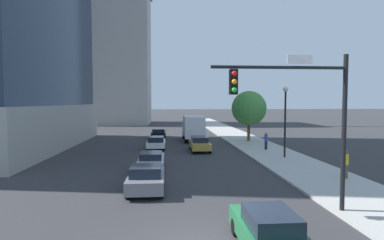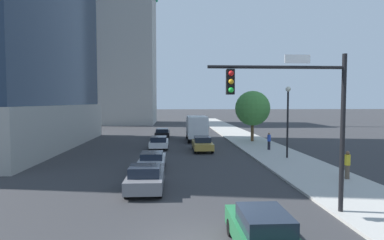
{
  "view_description": "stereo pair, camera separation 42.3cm",
  "coord_description": "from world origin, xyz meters",
  "px_view_note": "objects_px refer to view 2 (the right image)",
  "views": [
    {
      "loc": [
        -1.23,
        -10.43,
        4.92
      ],
      "look_at": [
        0.3,
        9.01,
        3.8
      ],
      "focal_mm": 29.59,
      "sensor_mm": 36.0,
      "label": 1
    },
    {
      "loc": [
        -0.81,
        -10.46,
        4.92
      ],
      "look_at": [
        0.3,
        9.01,
        3.8
      ],
      "focal_mm": 29.59,
      "sensor_mm": 36.0,
      "label": 2
    }
  ],
  "objects_px": {
    "construction_building": "(122,45)",
    "car_black": "(162,133)",
    "box_truck": "(197,127)",
    "pedestrian_yellow_shirt": "(347,165)",
    "traffic_light_pole": "(298,104)",
    "car_gray": "(145,178)",
    "street_tree": "(253,108)",
    "car_white": "(159,142)",
    "car_green": "(263,234)",
    "car_gold": "(202,144)",
    "car_silver": "(152,160)",
    "pedestrian_blue_shirt": "(269,141)",
    "street_lamp": "(288,111)"
  },
  "relations": [
    {
      "from": "car_gold",
      "to": "box_truck",
      "type": "relative_size",
      "value": 0.64
    },
    {
      "from": "car_black",
      "to": "box_truck",
      "type": "xyz_separation_m",
      "value": [
        4.41,
        -3.5,
        1.09
      ]
    },
    {
      "from": "car_gray",
      "to": "pedestrian_blue_shirt",
      "type": "height_order",
      "value": "pedestrian_blue_shirt"
    },
    {
      "from": "car_white",
      "to": "traffic_light_pole",
      "type": "bearing_deg",
      "value": -71.2
    },
    {
      "from": "construction_building",
      "to": "box_truck",
      "type": "distance_m",
      "value": 39.3
    },
    {
      "from": "pedestrian_yellow_shirt",
      "to": "traffic_light_pole",
      "type": "bearing_deg",
      "value": -134.1
    },
    {
      "from": "street_tree",
      "to": "car_silver",
      "type": "bearing_deg",
      "value": -126.6
    },
    {
      "from": "pedestrian_yellow_shirt",
      "to": "box_truck",
      "type": "bearing_deg",
      "value": 110.82
    },
    {
      "from": "street_lamp",
      "to": "car_gold",
      "type": "xyz_separation_m",
      "value": [
        -6.84,
        5.0,
        -3.37
      ]
    },
    {
      "from": "car_silver",
      "to": "car_green",
      "type": "bearing_deg",
      "value": -71.48
    },
    {
      "from": "car_gold",
      "to": "car_gray",
      "type": "xyz_separation_m",
      "value": [
        -4.41,
        -14.05,
        -0.02
      ]
    },
    {
      "from": "box_truck",
      "to": "street_tree",
      "type": "bearing_deg",
      "value": -14.69
    },
    {
      "from": "construction_building",
      "to": "car_white",
      "type": "xyz_separation_m",
      "value": [
        9.96,
        -39.26,
        -17.09
      ]
    },
    {
      "from": "construction_building",
      "to": "car_silver",
      "type": "distance_m",
      "value": 53.38
    },
    {
      "from": "construction_building",
      "to": "traffic_light_pole",
      "type": "height_order",
      "value": "construction_building"
    },
    {
      "from": "construction_building",
      "to": "box_truck",
      "type": "xyz_separation_m",
      "value": [
        14.37,
        -32.89,
        -16.0
      ]
    },
    {
      "from": "construction_building",
      "to": "car_green",
      "type": "distance_m",
      "value": 66.6
    },
    {
      "from": "car_black",
      "to": "pedestrian_blue_shirt",
      "type": "xyz_separation_m",
      "value": [
        11.06,
        -12.16,
        0.35
      ]
    },
    {
      "from": "construction_building",
      "to": "street_lamp",
      "type": "bearing_deg",
      "value": -65.28
    },
    {
      "from": "car_white",
      "to": "car_gold",
      "type": "relative_size",
      "value": 0.98
    },
    {
      "from": "car_gold",
      "to": "street_tree",
      "type": "bearing_deg",
      "value": 43.98
    },
    {
      "from": "traffic_light_pole",
      "to": "car_gray",
      "type": "distance_m",
      "value": 9.0
    },
    {
      "from": "construction_building",
      "to": "street_tree",
      "type": "distance_m",
      "value": 42.77
    },
    {
      "from": "construction_building",
      "to": "car_green",
      "type": "height_order",
      "value": "construction_building"
    },
    {
      "from": "construction_building",
      "to": "car_silver",
      "type": "bearing_deg",
      "value": -78.64
    },
    {
      "from": "car_silver",
      "to": "pedestrian_blue_shirt",
      "type": "distance_m",
      "value": 13.67
    },
    {
      "from": "car_silver",
      "to": "construction_building",
      "type": "bearing_deg",
      "value": 101.36
    },
    {
      "from": "car_green",
      "to": "car_gold",
      "type": "distance_m",
      "value": 21.66
    },
    {
      "from": "traffic_light_pole",
      "to": "car_green",
      "type": "distance_m",
      "value": 5.88
    },
    {
      "from": "box_truck",
      "to": "pedestrian_blue_shirt",
      "type": "height_order",
      "value": "box_truck"
    },
    {
      "from": "car_green",
      "to": "car_gray",
      "type": "xyz_separation_m",
      "value": [
        -4.41,
        7.62,
        -0.0
      ]
    },
    {
      "from": "street_lamp",
      "to": "car_gray",
      "type": "distance_m",
      "value": 14.83
    },
    {
      "from": "construction_building",
      "to": "box_truck",
      "type": "bearing_deg",
      "value": -66.4
    },
    {
      "from": "traffic_light_pole",
      "to": "street_lamp",
      "type": "distance_m",
      "value": 13.96
    },
    {
      "from": "car_green",
      "to": "pedestrian_blue_shirt",
      "type": "distance_m",
      "value": 22.22
    },
    {
      "from": "car_silver",
      "to": "pedestrian_blue_shirt",
      "type": "bearing_deg",
      "value": 35.98
    },
    {
      "from": "box_truck",
      "to": "car_green",
      "type": "bearing_deg",
      "value": -90.0
    },
    {
      "from": "car_green",
      "to": "car_gold",
      "type": "xyz_separation_m",
      "value": [
        0.0,
        21.66,
        0.02
      ]
    },
    {
      "from": "construction_building",
      "to": "car_black",
      "type": "bearing_deg",
      "value": -71.28
    },
    {
      "from": "car_white",
      "to": "car_green",
      "type": "relative_size",
      "value": 0.95
    },
    {
      "from": "traffic_light_pole",
      "to": "car_gray",
      "type": "bearing_deg",
      "value": 148.58
    },
    {
      "from": "car_green",
      "to": "pedestrian_yellow_shirt",
      "type": "bearing_deg",
      "value": 49.07
    },
    {
      "from": "car_silver",
      "to": "pedestrian_yellow_shirt",
      "type": "height_order",
      "value": "pedestrian_yellow_shirt"
    },
    {
      "from": "street_lamp",
      "to": "street_tree",
      "type": "height_order",
      "value": "street_tree"
    },
    {
      "from": "car_silver",
      "to": "car_gold",
      "type": "height_order",
      "value": "car_gold"
    },
    {
      "from": "traffic_light_pole",
      "to": "car_gray",
      "type": "xyz_separation_m",
      "value": [
        -6.82,
        4.17,
        -4.12
      ]
    },
    {
      "from": "box_truck",
      "to": "car_silver",
      "type": "bearing_deg",
      "value": -104.81
    },
    {
      "from": "street_lamp",
      "to": "street_tree",
      "type": "xyz_separation_m",
      "value": [
        -0.16,
        11.44,
        0.03
      ]
    },
    {
      "from": "car_silver",
      "to": "pedestrian_yellow_shirt",
      "type": "xyz_separation_m",
      "value": [
        12.3,
        -4.07,
        0.36
      ]
    },
    {
      "from": "box_truck",
      "to": "pedestrian_yellow_shirt",
      "type": "xyz_separation_m",
      "value": [
        7.89,
        -20.76,
        -0.73
      ]
    }
  ]
}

